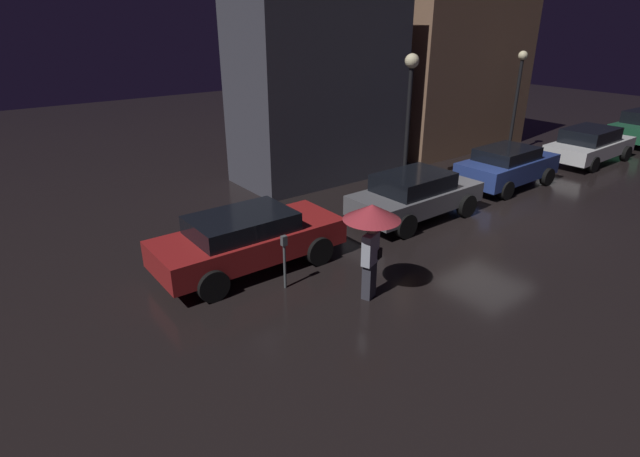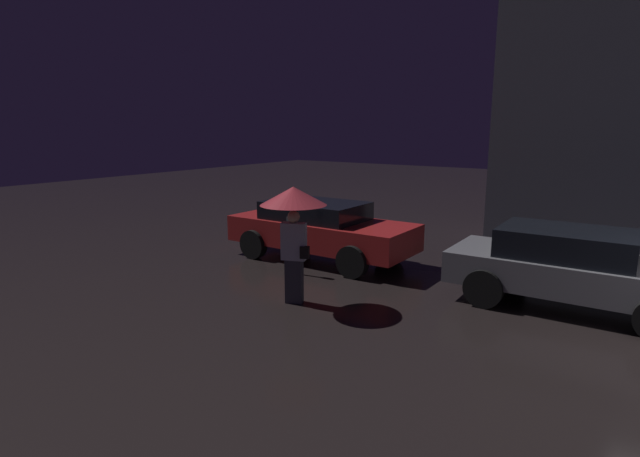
{
  "view_description": "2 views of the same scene",
  "coord_description": "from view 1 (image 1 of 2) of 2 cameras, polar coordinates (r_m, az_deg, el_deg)",
  "views": [
    {
      "loc": [
        -12.78,
        -8.11,
        5.58
      ],
      "look_at": [
        -6.39,
        0.34,
        1.07
      ],
      "focal_mm": 28.0,
      "sensor_mm": 36.0,
      "label": 1
    },
    {
      "loc": [
        -0.99,
        -8.18,
        3.17
      ],
      "look_at": [
        -6.85,
        0.27,
        1.05
      ],
      "focal_mm": 28.0,
      "sensor_mm": 36.0,
      "label": 2
    }
  ],
  "objects": [
    {
      "name": "building_facade_left",
      "position": [
        18.42,
        -0.16,
        15.92
      ],
      "size": [
        6.06,
        3.0,
        6.56
      ],
      "color": "#3D3D47",
      "rests_on": "ground"
    },
    {
      "name": "parked_car_blue",
      "position": [
        18.83,
        20.62,
        6.73
      ],
      "size": [
        4.05,
        1.9,
        1.4
      ],
      "rotation": [
        0.0,
        0.0,
        0.03
      ],
      "color": "navy",
      "rests_on": "ground"
    },
    {
      "name": "street_lamp_far",
      "position": [
        23.3,
        21.7,
        14.76
      ],
      "size": [
        0.38,
        0.38,
        4.29
      ],
      "color": "black",
      "rests_on": "ground"
    },
    {
      "name": "parked_car_grey",
      "position": [
        14.98,
        10.83,
        3.85
      ],
      "size": [
        4.22,
        1.95,
        1.41
      ],
      "rotation": [
        0.0,
        0.0,
        0.02
      ],
      "color": "slate",
      "rests_on": "ground"
    },
    {
      "name": "street_lamp_near",
      "position": [
        17.26,
        10.23,
        15.07
      ],
      "size": [
        0.47,
        0.47,
        4.5
      ],
      "color": "black",
      "rests_on": "ground"
    },
    {
      "name": "parking_meter",
      "position": [
        10.88,
        -4.09,
        -3.17
      ],
      "size": [
        0.12,
        0.1,
        1.26
      ],
      "color": "#4C5154",
      "rests_on": "ground"
    },
    {
      "name": "parked_car_white",
      "position": [
        23.52,
        28.47,
        8.45
      ],
      "size": [
        4.52,
        1.97,
        1.42
      ],
      "rotation": [
        0.0,
        0.0,
        0.03
      ],
      "color": "silver",
      "rests_on": "ground"
    },
    {
      "name": "building_facade_right",
      "position": [
        23.7,
        15.38,
        17.57
      ],
      "size": [
        7.07,
        3.0,
        7.24
      ],
      "color": "#8C664C",
      "rests_on": "ground"
    },
    {
      "name": "ground_plane",
      "position": [
        16.13,
        19.2,
        1.51
      ],
      "size": [
        60.0,
        60.0,
        0.0
      ],
      "primitive_type": "plane",
      "color": "black"
    },
    {
      "name": "parked_car_red",
      "position": [
        11.87,
        -8.25,
        -1.13
      ],
      "size": [
        4.53,
        1.98,
        1.4
      ],
      "rotation": [
        0.0,
        0.0,
        -0.0
      ],
      "color": "maroon",
      "rests_on": "ground"
    },
    {
      "name": "pedestrian_with_umbrella",
      "position": [
        10.13,
        5.92,
        0.66
      ],
      "size": [
        1.19,
        1.19,
        2.13
      ],
      "rotation": [
        0.0,
        0.0,
        3.51
      ],
      "color": "#383842",
      "rests_on": "ground"
    }
  ]
}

